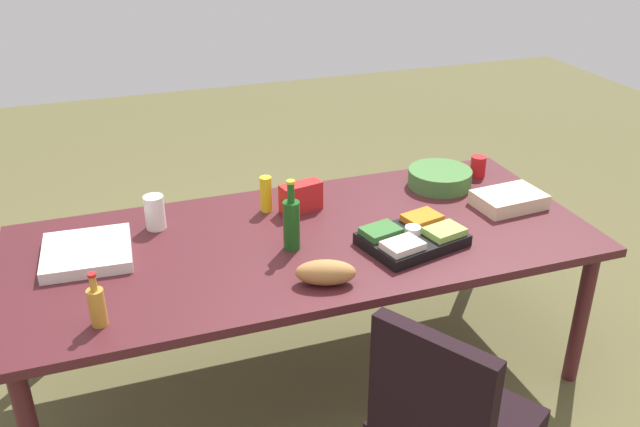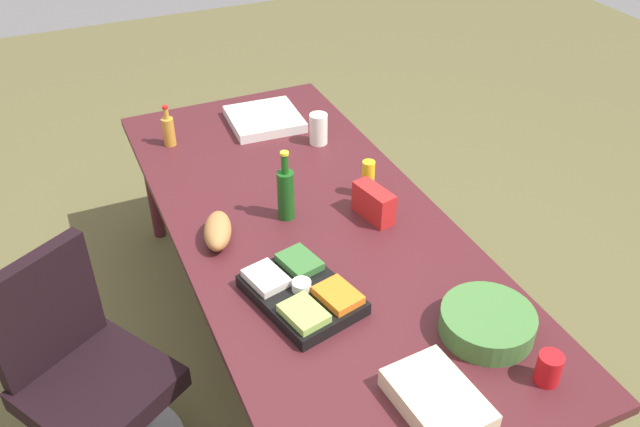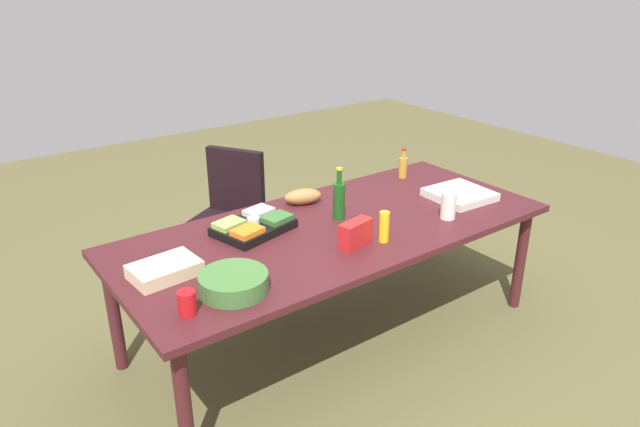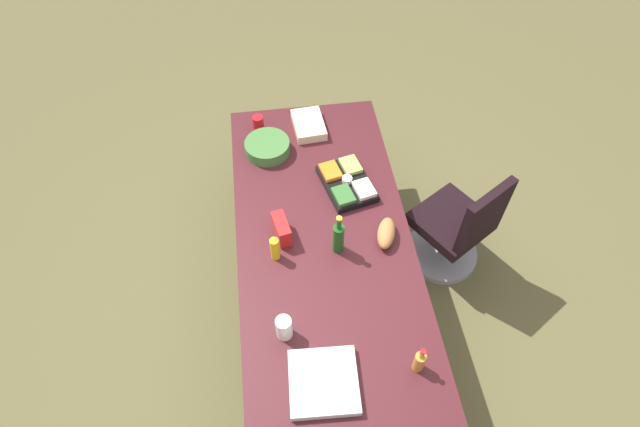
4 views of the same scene
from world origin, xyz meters
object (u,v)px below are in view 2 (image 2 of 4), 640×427
(veggie_tray, at_px, (302,292))
(salad_bowl, at_px, (487,323))
(office_chair, at_px, (92,394))
(bread_loaf, at_px, (218,231))
(mayo_jar, at_px, (318,129))
(sheet_cake, at_px, (437,400))
(pizza_box, at_px, (264,119))
(conference_table, at_px, (310,234))
(wine_bottle, at_px, (286,193))
(chip_bag_red, at_px, (374,203))
(dressing_bottle, at_px, (168,130))
(mustard_bottle, at_px, (368,179))
(red_solo_cup, at_px, (549,368))

(veggie_tray, distance_m, salad_bowl, 0.66)
(office_chair, height_order, bread_loaf, office_chair)
(mayo_jar, bearing_deg, sheet_cake, 168.49)
(pizza_box, relative_size, salad_bowl, 1.11)
(pizza_box, bearing_deg, mayo_jar, -147.02)
(salad_bowl, height_order, bread_loaf, bread_loaf)
(conference_table, height_order, wine_bottle, wine_bottle)
(office_chair, bearing_deg, chip_bag_red, -83.82)
(dressing_bottle, height_order, sheet_cake, dressing_bottle)
(veggie_tray, bearing_deg, pizza_box, -14.54)
(conference_table, bearing_deg, sheet_cake, 178.62)
(bread_loaf, bearing_deg, pizza_box, -30.66)
(conference_table, bearing_deg, chip_bag_red, -104.42)
(mustard_bottle, distance_m, salad_bowl, 0.92)
(salad_bowl, distance_m, dressing_bottle, 1.85)
(mayo_jar, bearing_deg, pizza_box, 29.82)
(veggie_tray, distance_m, wine_bottle, 0.53)
(mayo_jar, bearing_deg, red_solo_cup, -178.64)
(bread_loaf, bearing_deg, mayo_jar, -50.71)
(pizza_box, bearing_deg, veggie_tray, 168.62)
(salad_bowl, distance_m, bread_loaf, 1.11)
(conference_table, xyz_separation_m, office_chair, (-0.20, 1.00, -0.32))
(wine_bottle, distance_m, sheet_cake, 1.12)
(office_chair, xyz_separation_m, pizza_box, (1.12, -1.13, 0.40))
(pizza_box, relative_size, mayo_jar, 2.28)
(conference_table, relative_size, veggie_tray, 5.35)
(conference_table, xyz_separation_m, sheet_cake, (-1.03, 0.02, 0.10))
(bread_loaf, xyz_separation_m, red_solo_cup, (-1.12, -0.74, 0.01))
(salad_bowl, height_order, wine_bottle, wine_bottle)
(pizza_box, xyz_separation_m, mayo_jar, (-0.31, -0.18, 0.05))
(office_chair, relative_size, chip_bag_red, 4.77)
(sheet_cake, bearing_deg, veggie_tray, 17.33)
(office_chair, distance_m, wine_bottle, 1.09)
(mustard_bottle, bearing_deg, dressing_bottle, 40.68)
(conference_table, relative_size, pizza_box, 7.11)
(salad_bowl, bearing_deg, dressing_bottle, 21.46)
(pizza_box, xyz_separation_m, bread_loaf, (-0.88, 0.52, 0.03))
(bread_loaf, xyz_separation_m, sheet_cake, (-1.07, -0.36, -0.02))
(chip_bag_red, bearing_deg, wine_bottle, 66.08)
(conference_table, height_order, office_chair, office_chair)
(chip_bag_red, bearing_deg, mayo_jar, -3.87)
(mustard_bottle, bearing_deg, salad_bowl, 178.95)
(mustard_bottle, relative_size, bread_loaf, 0.72)
(conference_table, xyz_separation_m, mayo_jar, (0.61, -0.31, 0.14))
(conference_table, height_order, dressing_bottle, dressing_bottle)
(mustard_bottle, distance_m, pizza_box, 0.85)
(bread_loaf, bearing_deg, dressing_bottle, -0.64)
(office_chair, height_order, mayo_jar, office_chair)
(veggie_tray, distance_m, mustard_bottle, 0.74)
(veggie_tray, bearing_deg, chip_bag_red, -53.49)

